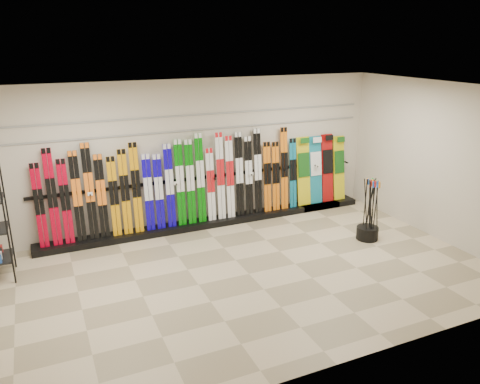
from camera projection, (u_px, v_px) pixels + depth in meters
name	position (u px, v px, depth m)	size (l,w,h in m)	color
floor	(249.00, 274.00, 7.79)	(8.00, 8.00, 0.00)	gray
back_wall	(197.00, 154.00, 9.49)	(8.00, 8.00, 0.00)	#C0B5A4
right_wall	(440.00, 162.00, 8.87)	(5.00, 5.00, 0.00)	#C0B5A4
ceiling	(250.00, 91.00, 6.85)	(8.00, 8.00, 0.00)	silver
ski_rack_base	(213.00, 222.00, 9.84)	(8.00, 0.40, 0.12)	black
skis	(180.00, 185.00, 9.32)	(5.37, 0.18, 1.83)	#AA001A
snowboards	(321.00, 169.00, 10.69)	(1.27, 0.24, 1.55)	gold
pole_bin	(367.00, 233.00, 9.12)	(0.42, 0.42, 0.25)	black
ski_poles	(370.00, 209.00, 8.97)	(0.29, 0.35, 1.18)	black
slatwall_rail_0	(197.00, 130.00, 9.32)	(7.60, 0.02, 0.03)	gray
slatwall_rail_1	(196.00, 115.00, 9.22)	(7.60, 0.02, 0.03)	gray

